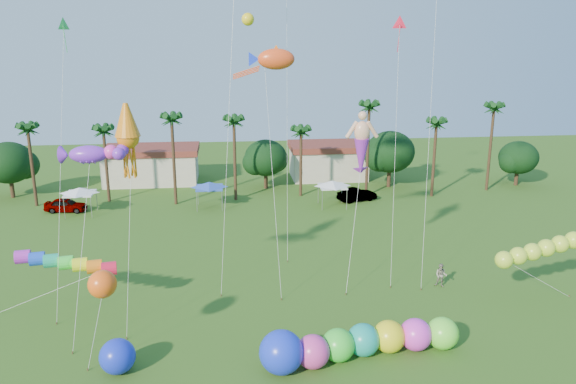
{
  "coord_description": "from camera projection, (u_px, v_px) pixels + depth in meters",
  "views": [
    {
      "loc": [
        -3.89,
        -25.12,
        18.64
      ],
      "look_at": [
        0.0,
        10.0,
        9.0
      ],
      "focal_mm": 35.0,
      "sensor_mm": 36.0,
      "label": 1
    }
  ],
  "objects": [
    {
      "name": "tree_line",
      "position": [
        286.0,
        157.0,
        70.85
      ],
      "size": [
        69.46,
        8.91,
        11.0
      ],
      "color": "#3A2819",
      "rests_on": "ground"
    },
    {
      "name": "squid_kite",
      "position": [
        128.0,
        138.0,
        35.7
      ],
      "size": [
        2.0,
        4.06,
        14.88
      ],
      "color": "orange",
      "rests_on": "ground"
    },
    {
      "name": "fish_kite",
      "position": [
        276.0,
        59.0,
        40.96
      ],
      "size": [
        4.26,
        5.24,
        18.09
      ],
      "color": "#F64B1B",
      "rests_on": "ground"
    },
    {
      "name": "rainbow_tube",
      "position": [
        83.0,
        270.0,
        38.25
      ],
      "size": [
        9.97,
        1.54,
        3.94
      ],
      "color": "red",
      "rests_on": "ground"
    },
    {
      "name": "caterpillar_inflatable",
      "position": [
        354.0,
        343.0,
        33.54
      ],
      "size": [
        12.71,
        4.06,
        2.58
      ],
      "rotation": [
        0.0,
        0.0,
        0.16
      ],
      "color": "#DF3A9D",
      "rests_on": "ground"
    },
    {
      "name": "delta_kite_green",
      "position": [
        63.0,
        34.0,
        36.0
      ],
      "size": [
        2.06,
        3.58,
        20.02
      ],
      "color": "green",
      "rests_on": "ground"
    },
    {
      "name": "car_b",
      "position": [
        357.0,
        195.0,
        66.76
      ],
      "size": [
        4.97,
        2.95,
        1.55
      ],
      "primitive_type": "imported",
      "rotation": [
        0.0,
        0.0,
        1.87
      ],
      "color": "#4C4C54",
      "rests_on": "ground"
    },
    {
      "name": "spectator_b",
      "position": [
        441.0,
        275.0,
        43.51
      ],
      "size": [
        1.15,
        1.08,
        1.88
      ],
      "primitive_type": "imported",
      "rotation": [
        0.0,
        0.0,
        -0.55
      ],
      "color": "gray",
      "rests_on": "ground"
    },
    {
      "name": "blue_ball",
      "position": [
        117.0,
        356.0,
        32.22
      ],
      "size": [
        2.06,
        2.06,
        2.06
      ],
      "primitive_type": "sphere",
      "color": "#182DDB",
      "rests_on": "ground"
    },
    {
      "name": "delta_kite_red",
      "position": [
        399.0,
        28.0,
        42.2
      ],
      "size": [
        1.55,
        4.14,
        20.38
      ],
      "color": "#FA1B3A",
      "rests_on": "ground"
    },
    {
      "name": "lobster_kite",
      "position": [
        89.0,
        154.0,
        34.68
      ],
      "size": [
        4.67,
        5.31,
        12.56
      ],
      "color": "purple",
      "rests_on": "ground"
    },
    {
      "name": "green_worm",
      "position": [
        504.0,
        260.0,
        40.04
      ],
      "size": [
        9.28,
        2.13,
        4.18
      ],
      "color": "#C0E633",
      "rests_on": "ground"
    },
    {
      "name": "car_a",
      "position": [
        66.0,
        205.0,
        62.58
      ],
      "size": [
        4.72,
        2.32,
        1.55
      ],
      "primitive_type": "imported",
      "rotation": [
        0.0,
        0.0,
        1.46
      ],
      "color": "#4C4C54",
      "rests_on": "ground"
    },
    {
      "name": "merman_kite",
      "position": [
        361.0,
        147.0,
        43.78
      ],
      "size": [
        3.02,
        5.15,
        12.88
      ],
      "color": "#EEAD87",
      "rests_on": "ground"
    },
    {
      "name": "buildings_row",
      "position": [
        233.0,
        166.0,
        76.5
      ],
      "size": [
        35.0,
        7.0,
        4.0
      ],
      "color": "beige",
      "rests_on": "ground"
    },
    {
      "name": "orange_ball_kite",
      "position": [
        102.0,
        284.0,
        31.81
      ],
      "size": [
        2.05,
        1.68,
        6.03
      ],
      "color": "#FF5A14",
      "rests_on": "ground"
    },
    {
      "name": "tent_row",
      "position": [
        209.0,
        186.0,
        62.89
      ],
      "size": [
        31.0,
        4.0,
        0.6
      ],
      "color": "white",
      "rests_on": "ground"
    }
  ]
}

